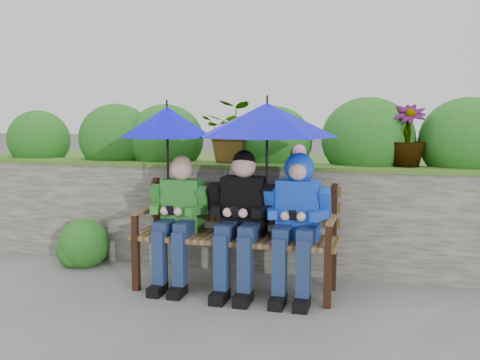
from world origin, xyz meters
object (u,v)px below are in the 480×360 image
(park_bench, at_px, (237,228))
(boy_middle, at_px, (241,215))
(boy_right, at_px, (297,213))
(umbrella_right, at_px, (267,120))
(umbrella_left, at_px, (167,122))
(boy_left, at_px, (179,214))

(park_bench, relative_size, boy_middle, 1.45)
(boy_right, distance_m, umbrella_right, 0.81)
(boy_middle, relative_size, umbrella_left, 1.28)
(boy_left, height_order, boy_right, boy_right)
(boy_right, bearing_deg, boy_middle, -178.19)
(umbrella_left, bearing_deg, park_bench, 1.30)
(umbrella_left, bearing_deg, boy_left, -29.95)
(boy_right, bearing_deg, umbrella_left, 176.99)
(boy_right, relative_size, umbrella_left, 1.27)
(boy_left, height_order, boy_middle, boy_middle)
(boy_left, relative_size, umbrella_right, 0.98)
(boy_right, relative_size, umbrella_right, 1.01)
(park_bench, height_order, boy_left, boy_left)
(boy_left, height_order, umbrella_right, umbrella_right)
(park_bench, height_order, boy_middle, boy_middle)
(park_bench, relative_size, boy_right, 1.47)
(boy_right, bearing_deg, boy_left, -179.50)
(park_bench, xyz_separation_m, boy_middle, (0.06, -0.09, 0.14))
(boy_right, distance_m, umbrella_left, 1.38)
(park_bench, bearing_deg, umbrella_left, -178.70)
(boy_left, relative_size, umbrella_left, 1.22)
(boy_left, distance_m, umbrella_left, 0.81)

